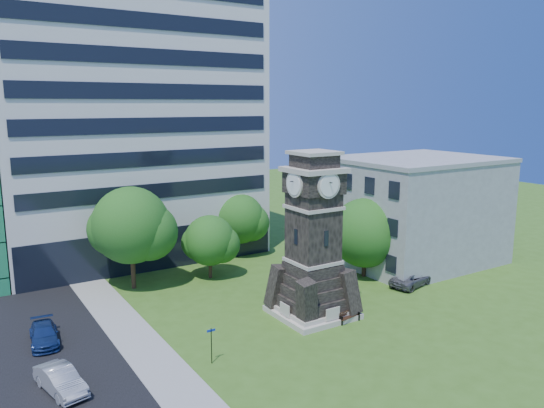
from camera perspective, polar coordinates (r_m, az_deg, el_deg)
ground at (r=37.45m, az=2.39°, el=-13.72°), size 160.00×160.00×0.00m
sidewalk at (r=37.80m, az=-14.49°, el=-13.78°), size 3.00×70.00×0.06m
clock_tower at (r=38.84m, az=4.44°, el=-4.55°), size 5.40×5.40×12.22m
office_tall at (r=56.29m, az=-15.57°, el=9.04°), size 26.20×15.11×28.60m
office_low at (r=54.35m, az=15.12°, el=-0.57°), size 15.20×12.20×10.40m
car_street_mid at (r=32.51m, az=-21.79°, el=-17.18°), size 2.33×4.35×1.36m
car_street_north at (r=38.75m, az=-23.32°, el=-12.78°), size 2.11×4.32×1.21m
car_east_lot at (r=47.70m, az=14.72°, el=-7.82°), size 4.74×2.96×1.22m
park_bench at (r=39.34m, az=8.23°, el=-11.85°), size 1.68×0.45×0.87m
street_sign at (r=33.13m, az=-6.54°, el=-14.49°), size 0.54×0.05×2.26m
tree_nw at (r=45.93m, az=-14.82°, el=-2.47°), size 7.15×6.50×8.76m
tree_nc at (r=47.85m, az=-6.65°, el=-4.06°), size 5.00×4.55×5.76m
tree_ne at (r=54.48m, az=-3.45°, el=-1.75°), size 5.66×5.15×6.48m
tree_east at (r=48.60m, az=10.05°, el=-3.24°), size 6.90×6.27×7.21m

